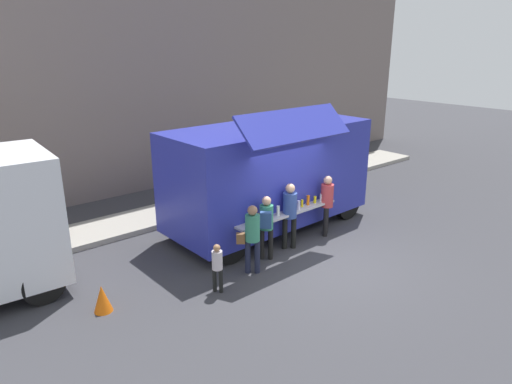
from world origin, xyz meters
TOP-DOWN VIEW (x-y plane):
  - ground_plane at (0.00, 0.00)m, footprint 60.00×60.00m
  - curb_strip at (-3.60, 5.04)m, footprint 28.00×1.60m
  - building_behind at (-2.60, 8.94)m, footprint 32.00×2.40m
  - food_truck_main at (0.40, 2.42)m, footprint 5.82×3.13m
  - traffic_cone_orange at (-4.90, 1.29)m, footprint 0.36×0.36m
  - trash_bin at (4.86, 4.74)m, footprint 0.60×0.60m
  - customer_front_ordering at (-0.15, 1.04)m, footprint 0.35×0.35m
  - customer_mid_with_backpack at (-1.02, 0.93)m, footprint 0.49×0.49m
  - customer_rear_waiting at (-1.70, 0.64)m, footprint 0.48×0.45m
  - customer_extra_browsing at (1.21, 1.02)m, footprint 0.34×0.34m
  - child_near_queue at (-2.78, 0.45)m, footprint 0.22×0.22m

SIDE VIEW (x-z plane):
  - ground_plane at x=0.00m, z-range 0.00..0.00m
  - curb_strip at x=-3.60m, z-range 0.00..0.15m
  - traffic_cone_orange at x=-4.90m, z-range 0.00..0.55m
  - trash_bin at x=4.86m, z-range 0.00..1.01m
  - child_near_queue at x=-2.78m, z-range 0.11..1.19m
  - customer_rear_waiting at x=-1.70m, z-range 0.15..1.77m
  - customer_mid_with_backpack at x=-1.02m, z-range 0.18..1.77m
  - customer_extra_browsing at x=1.21m, z-range 0.16..1.82m
  - customer_front_ordering at x=-0.15m, z-range 0.17..1.88m
  - food_truck_main at x=0.40m, z-range -0.17..3.32m
  - building_behind at x=-2.60m, z-range 0.00..10.00m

